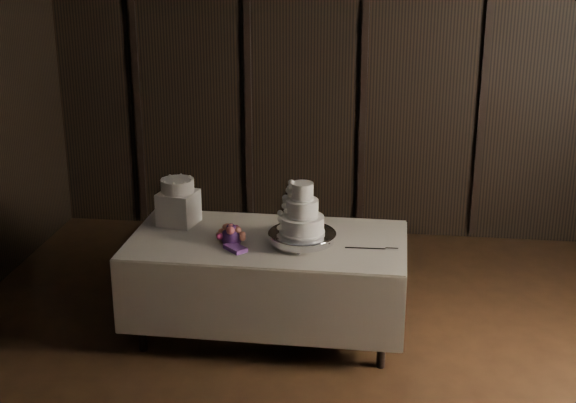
# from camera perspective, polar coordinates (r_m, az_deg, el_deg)

# --- Properties ---
(room) EXTENTS (6.08, 7.08, 3.08)m
(room) POSITION_cam_1_polar(r_m,az_deg,el_deg) (4.24, 3.48, -0.19)
(room) COLOR black
(room) RESTS_ON ground
(display_table) EXTENTS (2.00, 1.06, 0.76)m
(display_table) POSITION_cam_1_polar(r_m,az_deg,el_deg) (5.91, -1.45, -5.75)
(display_table) COLOR beige
(display_table) RESTS_ON ground
(cake_stand) EXTENTS (0.62, 0.62, 0.09)m
(cake_stand) POSITION_cam_1_polar(r_m,az_deg,el_deg) (5.65, 1.01, -2.67)
(cake_stand) COLOR silver
(cake_stand) RESTS_ON display_table
(wedding_cake) EXTENTS (0.34, 0.31, 0.37)m
(wedding_cake) POSITION_cam_1_polar(r_m,az_deg,el_deg) (5.57, 0.72, -0.89)
(wedding_cake) COLOR white
(wedding_cake) RESTS_ON cake_stand
(bouquet) EXTENTS (0.46, 0.46, 0.18)m
(bouquet) POSITION_cam_1_polar(r_m,az_deg,el_deg) (5.68, -4.04, -2.44)
(bouquet) COLOR #EA6668
(bouquet) RESTS_ON display_table
(box_pedestal) EXTENTS (0.31, 0.31, 0.25)m
(box_pedestal) POSITION_cam_1_polar(r_m,az_deg,el_deg) (6.08, -7.79, -0.44)
(box_pedestal) COLOR white
(box_pedestal) RESTS_ON display_table
(small_cake) EXTENTS (0.33, 0.33, 0.10)m
(small_cake) POSITION_cam_1_polar(r_m,az_deg,el_deg) (6.02, -7.87, 1.12)
(small_cake) COLOR white
(small_cake) RESTS_ON box_pedestal
(cake_knife) EXTENTS (0.37, 0.04, 0.01)m
(cake_knife) POSITION_cam_1_polar(r_m,az_deg,el_deg) (5.61, 5.50, -3.35)
(cake_knife) COLOR silver
(cake_knife) RESTS_ON display_table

